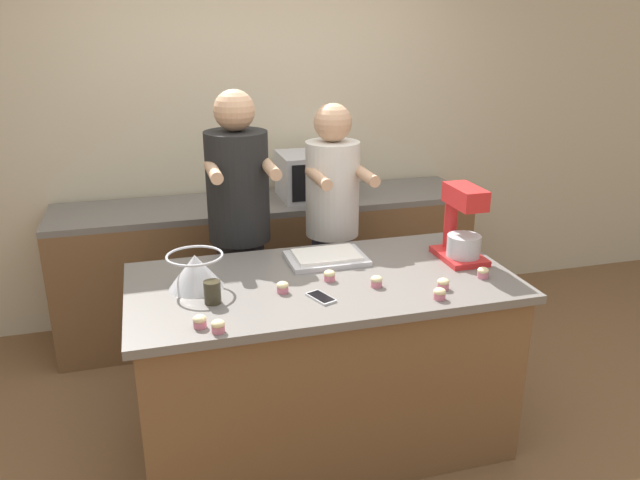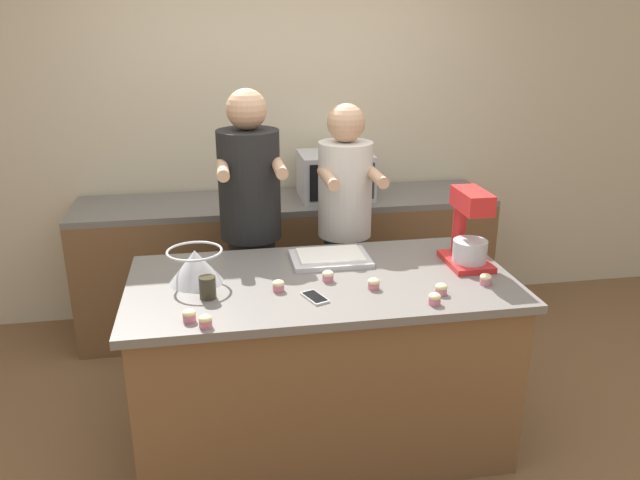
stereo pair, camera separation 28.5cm
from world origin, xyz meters
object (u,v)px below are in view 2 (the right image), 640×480
object	(u,v)px
stand_mixer	(468,232)
cupcake_2	(278,285)
cupcake_4	(205,321)
cupcake_1	(328,276)
person_left	(251,233)
cupcake_0	(441,289)
cupcake_7	(374,283)
baking_tray	(330,258)
drinking_glass	(208,288)
cupcake_5	(486,279)
cupcake_3	(189,315)
microwave_oven	(335,175)
cupcake_6	(435,299)
cell_phone	(315,297)
mixing_bowl	(195,265)
person_right	(345,234)

from	to	relation	value
stand_mixer	cupcake_2	bearing A→B (deg)	-170.71
stand_mixer	cupcake_4	world-z (taller)	stand_mixer
cupcake_1	stand_mixer	bearing A→B (deg)	6.80
person_left	stand_mixer	distance (m)	1.24
cupcake_0	cupcake_4	xyz separation A→B (m)	(-1.04, -0.14, 0.00)
cupcake_1	cupcake_7	size ratio (longest dim) A/B	1.00
baking_tray	cupcake_0	world-z (taller)	cupcake_0
drinking_glass	cupcake_5	world-z (taller)	drinking_glass
drinking_glass	cupcake_3	distance (m)	0.23
cupcake_4	cupcake_7	size ratio (longest dim) A/B	1.00
microwave_oven	person_left	bearing A→B (deg)	-134.73
cupcake_6	cupcake_1	bearing A→B (deg)	141.04
cell_phone	baking_tray	bearing A→B (deg)	70.56
stand_mixer	mixing_bowl	xyz separation A→B (m)	(-1.34, 0.01, -0.08)
person_left	cupcake_4	world-z (taller)	person_left
cupcake_4	cupcake_6	world-z (taller)	same
person_right	cupcake_5	world-z (taller)	person_right
drinking_glass	cupcake_5	xyz separation A→B (m)	(1.28, -0.07, -0.02)
cupcake_3	cupcake_5	xyz separation A→B (m)	(1.35, 0.14, 0.00)
drinking_glass	cupcake_2	bearing A→B (deg)	4.06
person_left	baking_tray	size ratio (longest dim) A/B	4.34
drinking_glass	cupcake_4	bearing A→B (deg)	-92.39
baking_tray	cupcake_1	size ratio (longest dim) A/B	7.20
cupcake_7	cupcake_2	bearing A→B (deg)	172.95
stand_mixer	baking_tray	bearing A→B (deg)	166.05
baking_tray	cupcake_5	xyz separation A→B (m)	(0.66, -0.42, 0.01)
drinking_glass	cupcake_7	world-z (taller)	drinking_glass
cupcake_0	cupcake_4	size ratio (longest dim) A/B	1.00
stand_mixer	cell_phone	size ratio (longest dim) A/B	2.43
mixing_bowl	microwave_oven	bearing A→B (deg)	54.17
person_left	cupcake_1	size ratio (longest dim) A/B	31.28
cupcake_7	cell_phone	bearing A→B (deg)	-168.52
cell_phone	cupcake_0	distance (m)	0.57
cupcake_3	cupcake_5	bearing A→B (deg)	6.06
baking_tray	cupcake_5	world-z (taller)	cupcake_5
microwave_oven	baking_tray	bearing A→B (deg)	-102.58
cupcake_3	cupcake_4	world-z (taller)	same
cupcake_6	drinking_glass	bearing A→B (deg)	166.30
drinking_glass	cupcake_0	bearing A→B (deg)	-7.84
cupcake_3	cupcake_0	bearing A→B (deg)	3.77
cell_phone	drinking_glass	xyz separation A→B (m)	(-0.47, 0.09, 0.05)
cupcake_1	person_left	bearing A→B (deg)	112.45
mixing_bowl	drinking_glass	world-z (taller)	mixing_bowl
mixing_bowl	cell_phone	distance (m)	0.59
stand_mixer	cupcake_0	bearing A→B (deg)	-128.00
baking_tray	mixing_bowl	bearing A→B (deg)	-166.70
person_right	cupcake_2	world-z (taller)	person_right
cupcake_4	cupcake_6	distance (m)	0.98
mixing_bowl	cupcake_5	size ratio (longest dim) A/B	4.73
microwave_oven	cupcake_2	bearing A→B (deg)	-110.96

